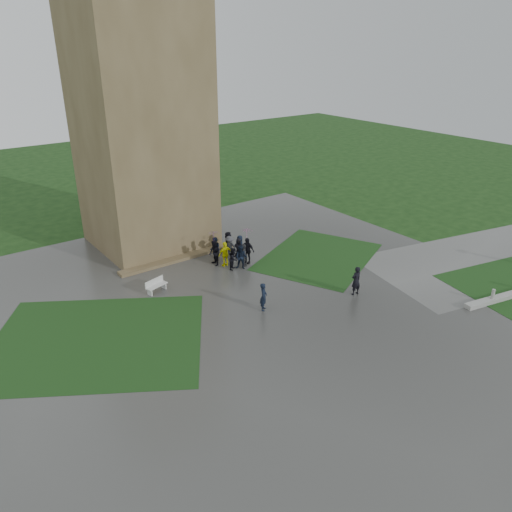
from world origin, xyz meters
TOP-DOWN VIEW (x-y plane):
  - ground at (0.00, 0.00)m, footprint 120.00×120.00m
  - plaza at (0.00, 2.00)m, footprint 34.00×34.00m
  - lawn_inset_left at (-8.50, 4.00)m, footprint 14.10×13.46m
  - lawn_inset_right at (8.50, 5.00)m, footprint 11.12×10.15m
  - tower at (0.00, 15.00)m, footprint 8.00×8.00m
  - tower_plinth at (0.00, 10.60)m, footprint 9.00×0.80m
  - bench at (-3.48, 7.13)m, footprint 1.54×0.84m
  - visitor_cluster at (2.95, 8.05)m, footprint 3.14×4.14m
  - pedestrian_mid at (0.59, 1.27)m, footprint 0.73×0.74m
  - pedestrian_near at (6.36, -0.62)m, footprint 0.72×0.50m

SIDE VIEW (x-z plane):
  - ground at x=0.00m, z-range 0.00..0.00m
  - plaza at x=0.00m, z-range 0.00..0.02m
  - lawn_inset_left at x=-8.50m, z-range 0.02..0.03m
  - lawn_inset_right at x=8.50m, z-range 0.02..0.03m
  - tower_plinth at x=0.00m, z-range 0.02..0.24m
  - bench at x=-3.48m, z-range 0.03..0.88m
  - pedestrian_mid at x=0.59m, z-range 0.02..1.74m
  - pedestrian_near at x=6.36m, z-range 0.02..1.91m
  - visitor_cluster at x=2.95m, z-range -0.24..2.34m
  - tower at x=0.00m, z-range 0.00..18.00m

